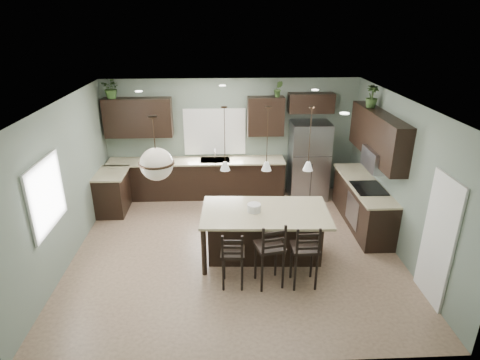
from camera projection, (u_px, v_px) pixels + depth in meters
name	position (u px, v px, depth m)	size (l,w,h in m)	color
ground	(236.00, 248.00, 7.68)	(6.00, 6.00, 0.00)	#9E8466
pantry_door	(438.00, 241.00, 5.98)	(0.04, 0.82, 2.04)	white
window_back	(215.00, 132.00, 9.59)	(1.35, 0.02, 1.00)	white
window_left	(45.00, 195.00, 6.22)	(0.02, 1.10, 1.00)	white
left_return_cabs	(112.00, 193.00, 8.96)	(0.60, 0.90, 0.90)	black
left_return_countertop	(111.00, 173.00, 8.78)	(0.66, 0.96, 0.04)	#BAB48D
back_lower_cabs	(197.00, 179.00, 9.73)	(4.20, 0.60, 0.90)	black
back_countertop	(196.00, 161.00, 9.53)	(4.20, 0.66, 0.04)	#BAB48D
sink_inset	(215.00, 160.00, 9.55)	(0.70, 0.45, 0.01)	gray
faucet	(215.00, 155.00, 9.46)	(0.02, 0.02, 0.28)	silver
back_upper_left	(138.00, 118.00, 9.22)	(1.55, 0.34, 0.90)	black
back_upper_right	(266.00, 116.00, 9.35)	(0.85, 0.34, 0.90)	black
fridge_header	(311.00, 103.00, 9.28)	(1.05, 0.34, 0.45)	black
right_lower_cabs	(362.00, 204.00, 8.43)	(0.60, 2.35, 0.90)	black
right_countertop	(364.00, 184.00, 8.25)	(0.66, 2.35, 0.04)	#BAB48D
cooktop	(369.00, 188.00, 7.98)	(0.58, 0.75, 0.02)	black
wall_oven_front	(352.00, 211.00, 8.16)	(0.01, 0.72, 0.60)	gray
right_upper_cabs	(378.00, 135.00, 7.86)	(0.34, 2.35, 0.90)	black
microwave	(378.00, 159.00, 7.76)	(0.40, 0.75, 0.40)	gray
refrigerator	(309.00, 160.00, 9.55)	(0.90, 0.74, 1.85)	gray
kitchen_island	(265.00, 234.00, 7.26)	(2.25, 1.28, 0.92)	black
serving_dish	(254.00, 208.00, 7.06)	(0.24, 0.24, 0.14)	silver
bar_stool_left	(233.00, 258.00, 6.45)	(0.38, 0.38, 1.02)	black
bar_stool_center	(269.00, 253.00, 6.45)	(0.44, 0.44, 1.18)	black
bar_stool_right	(304.00, 254.00, 6.45)	(0.42, 0.42, 1.14)	black
pendant_left	(225.00, 139.00, 6.58)	(0.17, 0.17, 1.10)	silver
pendant_center	(267.00, 139.00, 6.58)	(0.17, 0.17, 1.10)	silver
pendant_right	(310.00, 139.00, 6.58)	(0.17, 0.17, 1.10)	silver
chandelier	(155.00, 148.00, 5.96)	(0.54, 0.54, 1.00)	beige
plant_back_left	(112.00, 88.00, 8.91)	(0.42, 0.36, 0.46)	#335525
plant_back_right	(278.00, 89.00, 9.09)	(0.20, 0.16, 0.37)	#355324
plant_right_wall	(372.00, 96.00, 8.05)	(0.25, 0.25, 0.44)	#2F491F
room_shell	(235.00, 165.00, 7.03)	(6.00, 6.00, 6.00)	slate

